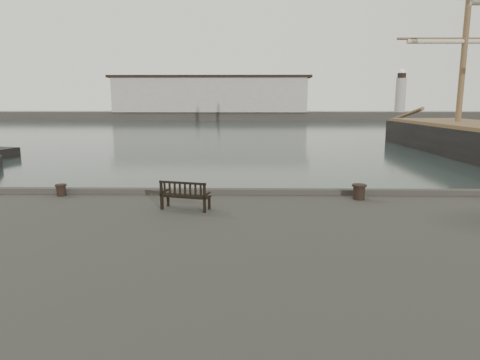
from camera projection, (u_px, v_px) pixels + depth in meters
name	position (u px, v px, depth m)	size (l,w,h in m)	color
ground	(210.00, 238.00, 14.55)	(400.00, 400.00, 0.00)	black
breakwater	(225.00, 102.00, 104.31)	(140.00, 9.50, 12.20)	#383530
bench	(185.00, 201.00, 12.05)	(1.47, 0.83, 0.80)	black
bollard_left	(61.00, 190.00, 13.83)	(0.36, 0.36, 0.38)	black
bollard_right	(359.00, 192.00, 13.31)	(0.45, 0.45, 0.47)	black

